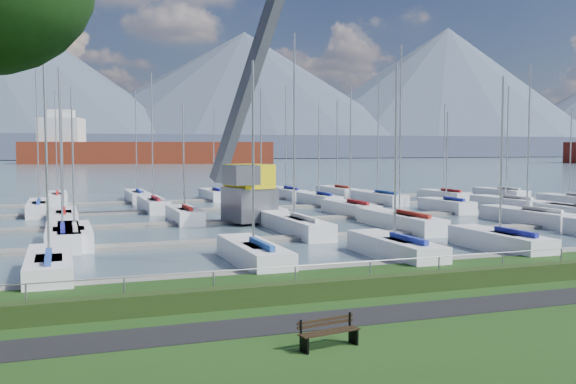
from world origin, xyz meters
name	(u,v)px	position (x,y,z in m)	size (l,w,h in m)	color
path	(437,309)	(0.00, -3.00, 0.01)	(160.00, 2.00, 0.04)	black
water	(90,162)	(0.00, 260.00, -0.40)	(800.00, 540.00, 0.20)	#485E6A
hedge	(399,284)	(0.00, -0.40, 0.35)	(80.00, 0.70, 0.70)	#203112
fence	(394,260)	(0.00, 0.00, 1.20)	(0.04, 0.04, 80.00)	gray
foothill	(83,147)	(0.00, 330.00, 6.00)	(900.00, 80.00, 12.00)	#3F475D
mountains	(90,82)	(7.35, 404.62, 46.68)	(1190.00, 360.00, 115.00)	#3F4C5C
docks	(226,222)	(0.00, 26.00, -0.22)	(90.00, 41.60, 0.25)	slate
bench_left	(328,333)	(-5.10, -5.58, 0.42)	(1.85, 0.73, 0.85)	black
crane	(250,149)	(2.02, 26.35, 5.33)	(7.01, 13.13, 22.35)	#5C5D64
cargo_ship_mid	(138,153)	(15.08, 216.99, 3.65)	(90.59, 38.75, 21.50)	maroon
sailboat_fleet	(191,148)	(-2.20, 28.55, 5.43)	(73.91, 49.61, 13.60)	navy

